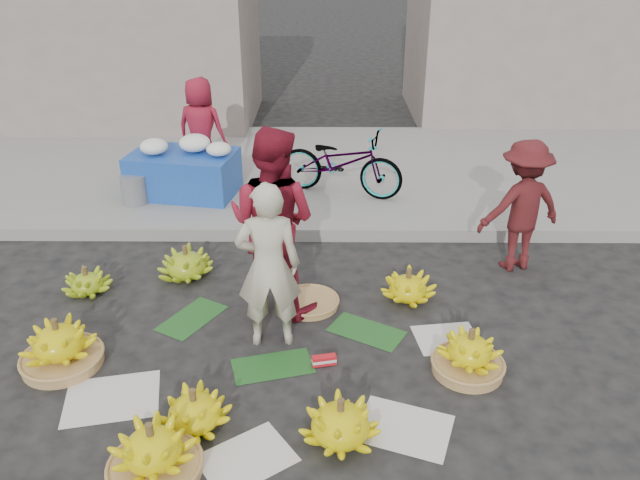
{
  "coord_description": "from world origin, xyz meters",
  "views": [
    {
      "loc": [
        0.32,
        -4.31,
        3.22
      ],
      "look_at": [
        0.28,
        0.73,
        0.7
      ],
      "focal_mm": 35.0,
      "sensor_mm": 36.0,
      "label": 1
    }
  ],
  "objects_px": {
    "banana_bunch_0": "(59,346)",
    "vendor_cream": "(268,266)",
    "flower_table": "(184,170)",
    "banana_bunch_4": "(469,354)",
    "bicycle": "(341,162)"
  },
  "relations": [
    {
      "from": "banana_bunch_0",
      "to": "vendor_cream",
      "type": "height_order",
      "value": "vendor_cream"
    },
    {
      "from": "flower_table",
      "to": "banana_bunch_4",
      "type": "bearing_deg",
      "value": -39.57
    },
    {
      "from": "banana_bunch_4",
      "to": "vendor_cream",
      "type": "height_order",
      "value": "vendor_cream"
    },
    {
      "from": "banana_bunch_0",
      "to": "bicycle",
      "type": "relative_size",
      "value": 0.46
    },
    {
      "from": "bicycle",
      "to": "vendor_cream",
      "type": "bearing_deg",
      "value": -173.24
    },
    {
      "from": "banana_bunch_0",
      "to": "banana_bunch_4",
      "type": "height_order",
      "value": "banana_bunch_0"
    },
    {
      "from": "banana_bunch_4",
      "to": "vendor_cream",
      "type": "xyz_separation_m",
      "value": [
        -1.62,
        0.41,
        0.57
      ]
    },
    {
      "from": "banana_bunch_4",
      "to": "vendor_cream",
      "type": "bearing_deg",
      "value": 165.66
    },
    {
      "from": "banana_bunch_0",
      "to": "bicycle",
      "type": "height_order",
      "value": "bicycle"
    },
    {
      "from": "vendor_cream",
      "to": "flower_table",
      "type": "bearing_deg",
      "value": -71.65
    },
    {
      "from": "banana_bunch_0",
      "to": "vendor_cream",
      "type": "relative_size",
      "value": 0.5
    },
    {
      "from": "banana_bunch_0",
      "to": "banana_bunch_4",
      "type": "xyz_separation_m",
      "value": [
        3.31,
        -0.06,
        -0.02
      ]
    },
    {
      "from": "banana_bunch_0",
      "to": "flower_table",
      "type": "height_order",
      "value": "flower_table"
    },
    {
      "from": "flower_table",
      "to": "banana_bunch_0",
      "type": "bearing_deg",
      "value": -85.55
    },
    {
      "from": "banana_bunch_4",
      "to": "flower_table",
      "type": "bearing_deg",
      "value": 130.35
    }
  ]
}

